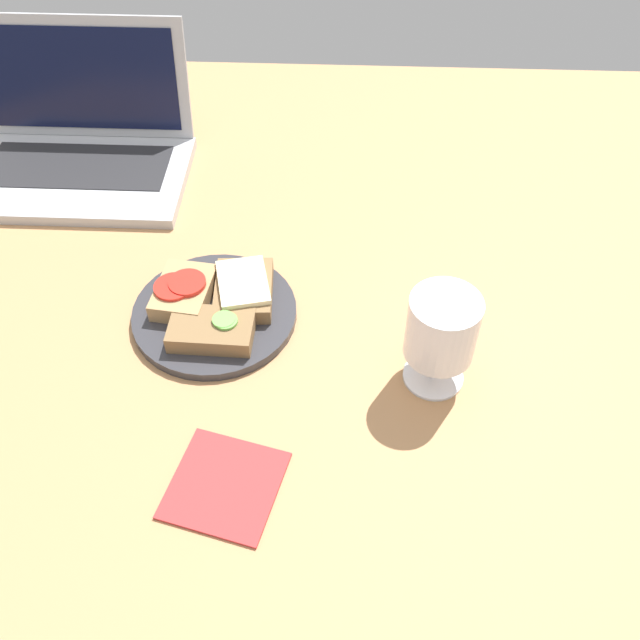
{
  "coord_description": "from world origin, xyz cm",
  "views": [
    {
      "loc": [
        10.84,
        -62.88,
        73.93
      ],
      "look_at": [
        8.2,
        -3.23,
        8.0
      ],
      "focal_mm": 40.0,
      "sensor_mm": 36.0,
      "label": 1
    }
  ],
  "objects_px": {
    "plate": "(215,313)",
    "sandwich_with_cheese": "(244,289)",
    "napkin": "(225,485)",
    "laptop": "(78,147)",
    "sandwich_with_tomato": "(184,291)",
    "wine_glass": "(441,332)",
    "sandwich_with_cucumber": "(212,330)"
  },
  "relations": [
    {
      "from": "plate",
      "to": "sandwich_with_cheese",
      "type": "bearing_deg",
      "value": 35.81
    },
    {
      "from": "plate",
      "to": "napkin",
      "type": "xyz_separation_m",
      "value": [
        0.05,
        -0.25,
        -0.0
      ]
    },
    {
      "from": "plate",
      "to": "sandwich_with_cheese",
      "type": "xyz_separation_m",
      "value": [
        0.04,
        0.03,
        0.02
      ]
    },
    {
      "from": "sandwich_with_cheese",
      "to": "napkin",
      "type": "bearing_deg",
      "value": -88.02
    },
    {
      "from": "sandwich_with_cheese",
      "to": "laptop",
      "type": "distance_m",
      "value": 0.43
    },
    {
      "from": "plate",
      "to": "sandwich_with_tomato",
      "type": "relative_size",
      "value": 2.12
    },
    {
      "from": "napkin",
      "to": "wine_glass",
      "type": "bearing_deg",
      "value": 34.2
    },
    {
      "from": "sandwich_with_tomato",
      "to": "wine_glass",
      "type": "distance_m",
      "value": 0.35
    },
    {
      "from": "plate",
      "to": "sandwich_with_cheese",
      "type": "distance_m",
      "value": 0.05
    },
    {
      "from": "wine_glass",
      "to": "napkin",
      "type": "relative_size",
      "value": 1.14
    },
    {
      "from": "laptop",
      "to": "wine_glass",
      "type": "bearing_deg",
      "value": -36.88
    },
    {
      "from": "wine_glass",
      "to": "napkin",
      "type": "height_order",
      "value": "wine_glass"
    },
    {
      "from": "sandwich_with_cheese",
      "to": "laptop",
      "type": "bearing_deg",
      "value": 135.53
    },
    {
      "from": "sandwich_with_tomato",
      "to": "wine_glass",
      "type": "relative_size",
      "value": 0.77
    },
    {
      "from": "plate",
      "to": "sandwich_with_tomato",
      "type": "distance_m",
      "value": 0.05
    },
    {
      "from": "sandwich_with_cucumber",
      "to": "napkin",
      "type": "height_order",
      "value": "sandwich_with_cucumber"
    },
    {
      "from": "sandwich_with_tomato",
      "to": "napkin",
      "type": "height_order",
      "value": "sandwich_with_tomato"
    },
    {
      "from": "sandwich_with_tomato",
      "to": "laptop",
      "type": "bearing_deg",
      "value": 126.2
    },
    {
      "from": "sandwich_with_cheese",
      "to": "sandwich_with_tomato",
      "type": "xyz_separation_m",
      "value": [
        -0.08,
        -0.01,
        0.0
      ]
    },
    {
      "from": "sandwich_with_cheese",
      "to": "napkin",
      "type": "distance_m",
      "value": 0.28
    },
    {
      "from": "sandwich_with_cucumber",
      "to": "sandwich_with_cheese",
      "type": "distance_m",
      "value": 0.08
    },
    {
      "from": "sandwich_with_cucumber",
      "to": "sandwich_with_cheese",
      "type": "xyz_separation_m",
      "value": [
        0.03,
        0.07,
        0.0
      ]
    },
    {
      "from": "sandwich_with_tomato",
      "to": "wine_glass",
      "type": "height_order",
      "value": "wine_glass"
    },
    {
      "from": "sandwich_with_cucumber",
      "to": "sandwich_with_tomato",
      "type": "bearing_deg",
      "value": 126.5
    },
    {
      "from": "plate",
      "to": "wine_glass",
      "type": "xyz_separation_m",
      "value": [
        0.29,
        -0.09,
        0.08
      ]
    },
    {
      "from": "sandwich_with_cucumber",
      "to": "laptop",
      "type": "height_order",
      "value": "laptop"
    },
    {
      "from": "sandwich_with_cheese",
      "to": "sandwich_with_cucumber",
      "type": "bearing_deg",
      "value": -113.77
    },
    {
      "from": "sandwich_with_tomato",
      "to": "laptop",
      "type": "height_order",
      "value": "laptop"
    },
    {
      "from": "sandwich_with_cucumber",
      "to": "napkin",
      "type": "bearing_deg",
      "value": -78.6
    },
    {
      "from": "sandwich_with_cheese",
      "to": "laptop",
      "type": "xyz_separation_m",
      "value": [
        -0.31,
        0.3,
        0.01
      ]
    },
    {
      "from": "sandwich_with_cheese",
      "to": "wine_glass",
      "type": "bearing_deg",
      "value": -25.07
    },
    {
      "from": "sandwich_with_tomato",
      "to": "wine_glass",
      "type": "xyz_separation_m",
      "value": [
        0.33,
        -0.11,
        0.06
      ]
    }
  ]
}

